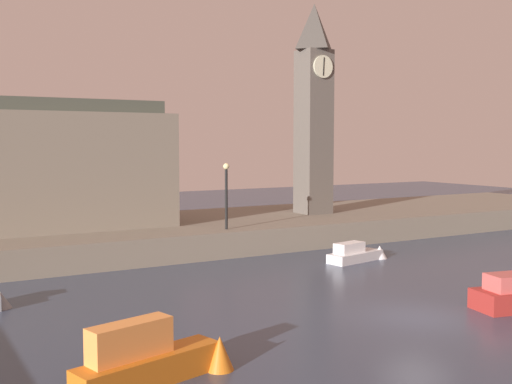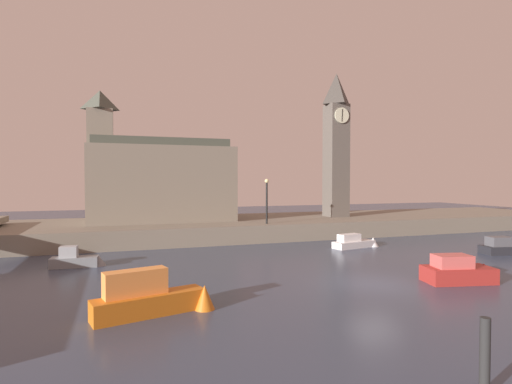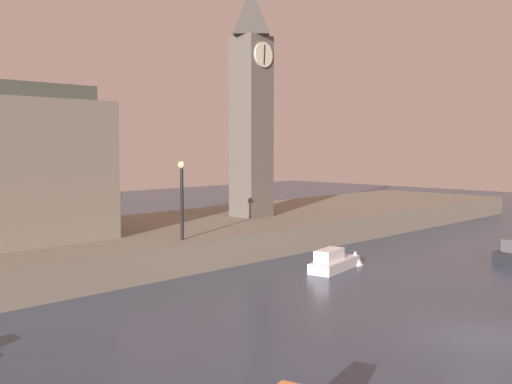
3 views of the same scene
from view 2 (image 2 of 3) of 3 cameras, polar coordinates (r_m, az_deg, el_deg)
name	(u,v)px [view 2 (image 2 of 3)]	position (r m, az deg, el deg)	size (l,w,h in m)	color
ground_plane	(374,284)	(21.62, 16.17, -12.33)	(120.00, 120.00, 0.00)	#384256
far_embankment	(250,226)	(39.34, -0.80, -4.85)	(70.00, 12.00, 1.50)	slate
clock_tower	(336,143)	(42.66, 11.19, 6.82)	(2.24, 2.29, 14.61)	#5B544C
parliament_hall	(157,179)	(38.58, -13.73, 1.72)	(12.79, 6.93, 11.61)	slate
streetlamp	(267,196)	(34.61, 1.52, -0.52)	(0.36, 0.36, 3.82)	black
mooring_post_left	(485,356)	(11.94, 29.44, -19.43)	(0.25, 0.25, 1.89)	#272727
boat_cruiser_grey	(78,260)	(26.94, -23.65, -8.71)	(3.18, 1.20, 1.27)	gray
boat_patrol_orange	(154,298)	(16.68, -14.10, -14.20)	(4.89, 2.03, 1.88)	orange
boat_barge_dark	(506,247)	(34.09, 31.62, -6.65)	(3.71, 1.89, 1.28)	#232328
boat_dinghy_red	(463,271)	(23.68, 27.09, -9.90)	(4.36, 2.28, 1.43)	maroon
boat_ferry_white	(358,243)	(32.68, 14.07, -6.89)	(4.17, 1.81, 1.22)	silver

